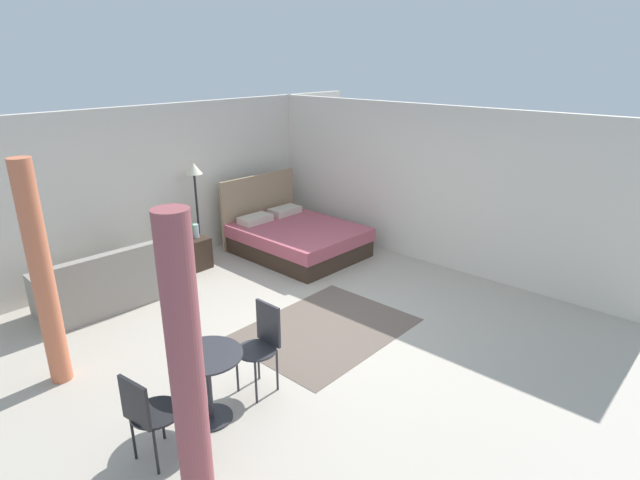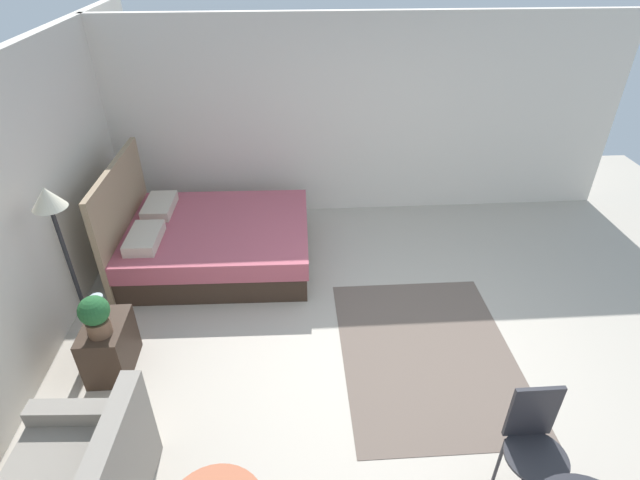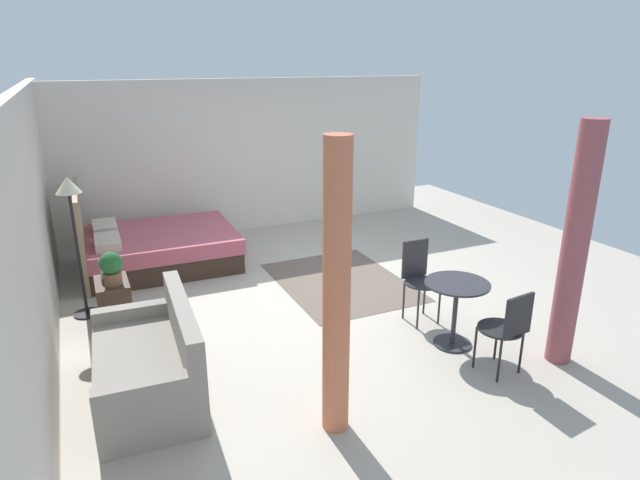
# 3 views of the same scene
# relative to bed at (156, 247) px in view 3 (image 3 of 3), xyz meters

# --- Properties ---
(ground_plane) EXTENTS (8.80, 9.59, 0.02)m
(ground_plane) POSITION_rel_bed_xyz_m (-1.66, -1.93, -0.30)
(ground_plane) COLOR #B2A899
(wall_back) EXTENTS (8.80, 0.12, 2.55)m
(wall_back) POSITION_rel_bed_xyz_m (-1.66, 1.36, 0.99)
(wall_back) COLOR silver
(wall_back) RESTS_ON ground
(wall_right) EXTENTS (0.12, 6.59, 2.55)m
(wall_right) POSITION_rel_bed_xyz_m (1.24, -1.93, 0.99)
(wall_right) COLOR silver
(wall_right) RESTS_ON ground
(area_rug) EXTENTS (2.09, 1.59, 0.01)m
(area_rug) POSITION_rel_bed_xyz_m (-1.65, -2.16, -0.28)
(area_rug) COLOR #66564C
(area_rug) RESTS_ON ground
(bed) EXTENTS (1.70, 2.12, 1.24)m
(bed) POSITION_rel_bed_xyz_m (0.00, 0.00, 0.00)
(bed) COLOR #38281E
(bed) RESTS_ON ground
(couch) EXTENTS (1.59, 0.92, 0.85)m
(couch) POSITION_rel_bed_xyz_m (-3.24, 0.53, 0.00)
(couch) COLOR gray
(couch) RESTS_ON ground
(nightstand) EXTENTS (0.54, 0.35, 0.51)m
(nightstand) POSITION_rel_bed_xyz_m (-1.63, 0.70, -0.03)
(nightstand) COLOR #38281E
(nightstand) RESTS_ON ground
(potted_plant) EXTENTS (0.25, 0.25, 0.37)m
(potted_plant) POSITION_rel_bed_xyz_m (-1.73, 0.69, 0.42)
(potted_plant) COLOR brown
(potted_plant) RESTS_ON nightstand
(vase) EXTENTS (0.11, 0.11, 0.22)m
(vase) POSITION_rel_bed_xyz_m (-1.51, 0.75, 0.33)
(vase) COLOR silver
(vase) RESTS_ON nightstand
(floor_lamp) EXTENTS (0.30, 0.30, 1.64)m
(floor_lamp) POSITION_rel_bed_xyz_m (-1.27, 1.00, 1.01)
(floor_lamp) COLOR black
(floor_lamp) RESTS_ON ground
(balcony_table) EXTENTS (0.66, 0.66, 0.70)m
(balcony_table) POSITION_rel_bed_xyz_m (-3.63, -2.47, 0.20)
(balcony_table) COLOR #2D2D33
(balcony_table) RESTS_ON ground
(cafe_chair_near_window) EXTENTS (0.41, 0.41, 0.93)m
(cafe_chair_near_window) POSITION_rel_bed_xyz_m (-2.96, -2.47, 0.27)
(cafe_chair_near_window) COLOR #2D2D33
(cafe_chair_near_window) RESTS_ON ground
(cafe_chair_near_couch) EXTENTS (0.47, 0.47, 0.85)m
(cafe_chair_near_couch) POSITION_rel_bed_xyz_m (-4.30, -2.55, 0.23)
(cafe_chair_near_couch) COLOR black
(cafe_chair_near_couch) RESTS_ON ground
(curtain_left) EXTENTS (0.24, 0.24, 2.37)m
(curtain_left) POSITION_rel_bed_xyz_m (-4.31, -3.24, 0.90)
(curtain_left) COLOR #994C51
(curtain_left) RESTS_ON ground
(curtain_right) EXTENTS (0.21, 0.21, 2.37)m
(curtain_right) POSITION_rel_bed_xyz_m (-4.31, -0.76, 0.90)
(curtain_right) COLOR #D1704C
(curtain_right) RESTS_ON ground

